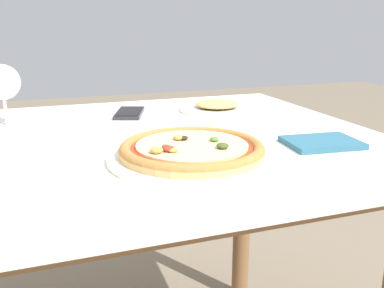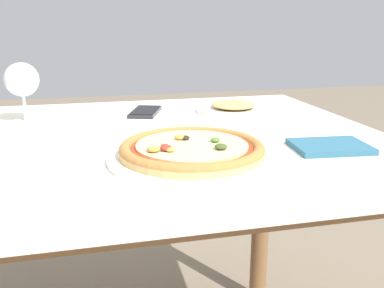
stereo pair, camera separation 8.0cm
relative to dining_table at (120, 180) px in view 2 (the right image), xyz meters
name	(u,v)px [view 2 (the right image)]	position (x,y,z in m)	size (l,w,h in m)	color
dining_table	(120,180)	(0.00, 0.00, 0.00)	(1.22, 0.91, 0.75)	brown
pizza_plate	(192,151)	(0.13, -0.18, 0.11)	(0.32, 0.32, 0.04)	white
wine_glass_far_left	(22,81)	(-0.22, 0.22, 0.20)	(0.09, 0.09, 0.15)	silver
cell_phone	(145,112)	(0.09, 0.26, 0.10)	(0.11, 0.16, 0.01)	#232328
side_plate	(233,108)	(0.34, 0.22, 0.11)	(0.22, 0.22, 0.03)	white
napkin_folded	(330,146)	(0.41, -0.18, 0.10)	(0.16, 0.12, 0.01)	#2D607A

